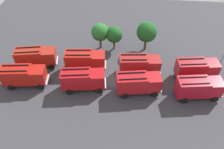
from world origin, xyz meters
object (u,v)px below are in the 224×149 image
(firefighter_1, at_px, (75,55))
(fire_truck_4, at_px, (36,57))
(fire_truck_3, at_px, (199,87))
(firefighter_0, at_px, (65,74))
(fire_truck_1, at_px, (83,79))
(tree_2, at_px, (147,32))
(fire_truck_6, at_px, (139,64))
(fire_truck_2, at_px, (138,83))
(traffic_cone_0, at_px, (147,63))
(tree_1, at_px, (114,35))
(fire_truck_7, at_px, (196,68))
(tree_0, at_px, (100,32))
(fire_truck_5, at_px, (85,60))
(fire_truck_0, at_px, (24,75))

(firefighter_1, bearing_deg, fire_truck_4, 165.76)
(fire_truck_3, bearing_deg, firefighter_0, 166.38)
(fire_truck_1, bearing_deg, fire_truck_4, 144.80)
(tree_2, bearing_deg, fire_truck_6, -98.93)
(fire_truck_3, height_order, firefighter_0, fire_truck_3)
(fire_truck_2, bearing_deg, fire_truck_1, 170.90)
(traffic_cone_0, bearing_deg, tree_1, 146.50)
(fire_truck_7, height_order, tree_0, tree_0)
(fire_truck_5, xyz_separation_m, firefighter_1, (-2.49, 2.33, -1.12))
(tree_0, height_order, traffic_cone_0, tree_0)
(fire_truck_5, bearing_deg, fire_truck_1, -88.94)
(traffic_cone_0, bearing_deg, fire_truck_1, -146.42)
(fire_truck_4, bearing_deg, tree_2, 8.41)
(fire_truck_6, height_order, tree_1, tree_1)
(fire_truck_4, xyz_separation_m, traffic_cone_0, (20.21, 2.26, -1.81))
(firefighter_1, bearing_deg, traffic_cone_0, -34.50)
(tree_1, height_order, tree_2, tree_2)
(fire_truck_5, distance_m, fire_truck_6, 9.67)
(traffic_cone_0, bearing_deg, tree_0, 154.17)
(fire_truck_3, bearing_deg, tree_2, 116.13)
(fire_truck_2, height_order, fire_truck_6, same)
(fire_truck_7, relative_size, tree_1, 1.48)
(fire_truck_5, relative_size, tree_0, 1.37)
(fire_truck_6, bearing_deg, fire_truck_3, -31.98)
(fire_truck_6, height_order, tree_0, tree_0)
(fire_truck_6, xyz_separation_m, firefighter_0, (-12.67, -2.61, -1.13))
(fire_truck_2, relative_size, traffic_cone_0, 10.80)
(firefighter_0, distance_m, tree_1, 12.33)
(fire_truck_3, xyz_separation_m, firefighter_1, (-21.49, 7.02, -1.12))
(fire_truck_2, relative_size, fire_truck_3, 1.00)
(fire_truck_3, distance_m, tree_2, 14.44)
(firefighter_1, height_order, tree_0, tree_0)
(fire_truck_5, relative_size, tree_1, 1.47)
(fire_truck_7, xyz_separation_m, firefighter_1, (-21.90, 2.59, -1.12))
(fire_truck_4, xyz_separation_m, fire_truck_7, (28.46, -0.22, 0.00))
(tree_1, bearing_deg, fire_truck_6, -53.29)
(fire_truck_6, bearing_deg, firefighter_1, 161.66)
(fire_truck_4, bearing_deg, fire_truck_3, -20.62)
(fire_truck_6, bearing_deg, tree_1, 120.27)
(fire_truck_0, relative_size, tree_1, 1.48)
(firefighter_0, xyz_separation_m, traffic_cone_0, (14.16, 5.06, -0.67))
(fire_truck_0, height_order, fire_truck_6, same)
(fire_truck_2, distance_m, tree_1, 12.38)
(fire_truck_2, height_order, fire_truck_4, same)
(fire_truck_3, bearing_deg, traffic_cone_0, 129.77)
(fire_truck_1, xyz_separation_m, firefighter_1, (-3.07, 7.13, -1.12))
(fire_truck_0, bearing_deg, fire_truck_3, -7.29)
(fire_truck_1, relative_size, tree_2, 1.23)
(fire_truck_2, bearing_deg, fire_truck_6, 78.79)
(tree_0, bearing_deg, fire_truck_5, -105.01)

